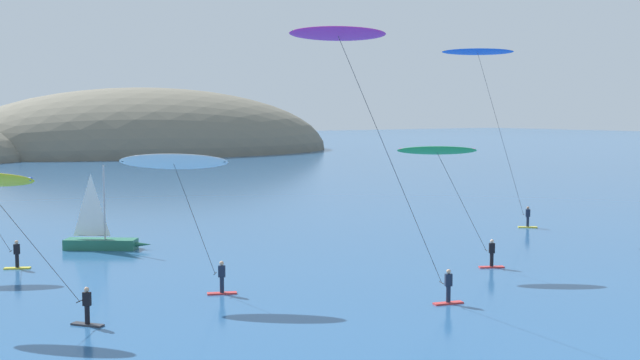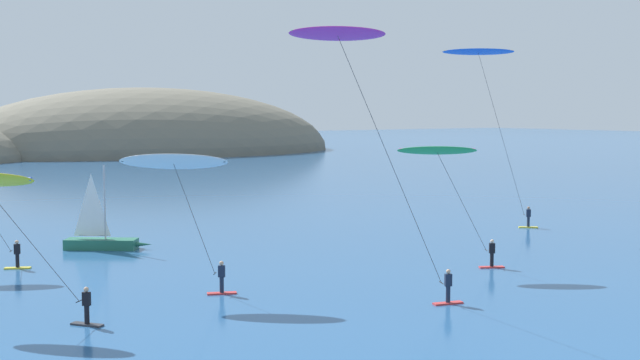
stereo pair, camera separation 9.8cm
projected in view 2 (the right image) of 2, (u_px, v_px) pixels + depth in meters
name	position (u px, v px, depth m)	size (l,w,h in m)	color
headland_island	(21.00, 156.00, 167.04)	(149.78, 62.17, 29.03)	#6B6656
sailboat_near	(106.00, 240.00, 54.21)	(5.32, 4.37, 5.70)	#23664C
kitesurfer_white	(177.00, 171.00, 40.63)	(5.21, 4.45, 7.29)	red
kitesurfer_magenta	(348.00, 57.00, 36.90)	(8.22, 4.15, 13.24)	red
kitesurfer_green	(443.00, 162.00, 47.35)	(5.73, 4.28, 7.36)	red
kitesurfer_blue	(482.00, 64.00, 63.23)	(6.82, 5.41, 14.29)	yellow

